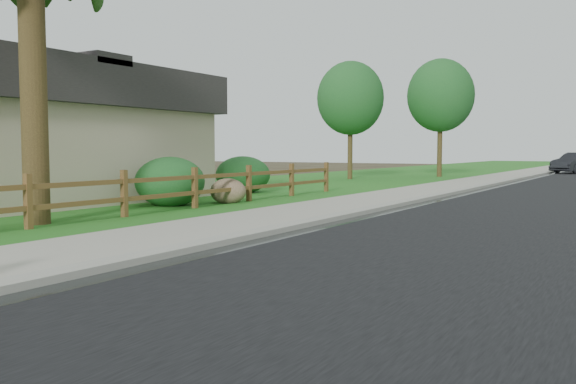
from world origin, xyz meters
The scene contains 13 objects.
ground centered at (0.00, 0.00, 0.00)m, with size 120.00×120.00×0.00m, color #31261B.
curb centered at (0.40, 35.00, 0.06)m, with size 0.40×90.00×0.12m, color gray.
wet_gutter centered at (0.75, 35.00, 0.02)m, with size 0.50×90.00×0.00m, color black.
sidewalk centered at (-0.90, 35.00, 0.05)m, with size 2.20×90.00×0.10m, color #A29C8D.
grass_strip centered at (-2.80, 35.00, 0.03)m, with size 1.60×90.00×0.06m, color #2A5B1A.
lawn_near centered at (-8.00, 35.00, 0.02)m, with size 9.00×90.00×0.04m, color #2A5B1A.
ranch_fence centered at (-3.60, 6.40, 0.62)m, with size 0.12×16.92×1.10m.
boulder centered at (-3.90, 9.40, 0.37)m, with size 1.11×0.83×0.74m, color brown.
shrub_b centered at (-6.50, 8.96, 0.70)m, with size 1.99×1.99×1.40m, color #1B4D23.
shrub_c centered at (-4.78, 7.98, 0.68)m, with size 1.88×1.88×1.36m, color #1B4D23.
shrub_d centered at (-6.04, 13.13, 0.66)m, with size 1.93×1.93×1.32m, color #1B4D23.
tree_near_left centered at (-7.00, 23.91, 4.14)m, with size 3.40×3.40×6.02m.
tree_mid_left centered at (-3.90, 28.91, 4.51)m, with size 3.65×3.65×6.53m.
Camera 1 is at (6.41, -4.37, 1.55)m, focal length 38.00 mm.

